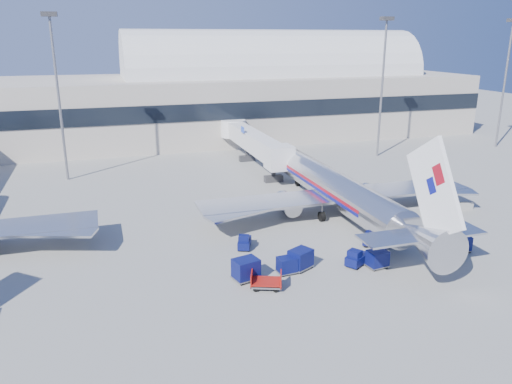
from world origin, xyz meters
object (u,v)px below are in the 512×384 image
object	(u,v)px
mast_east	(383,67)
tug_lead	(356,258)
barrier_near	(413,212)
cart_train_c	(246,269)
cart_solo_far	(461,243)
mast_west	(56,73)
barrier_mid	(438,209)
cart_solo_near	(377,259)
mast_far_east	(507,65)
jetbridge_near	(251,140)
cart_train_b	(287,265)
tug_right	(375,240)
barrier_far	(461,206)
airliner_main	(340,191)
ramp_worker	(460,252)
cart_open_red	(267,283)
tug_left	(244,242)
cart_train_a	(301,259)

from	to	relation	value
mast_east	tug_lead	bearing A→B (deg)	-122.94
barrier_near	cart_train_c	bearing A→B (deg)	-157.28
barrier_near	cart_solo_far	distance (m)	10.00
mast_west	barrier_near	xyz separation A→B (m)	(38.00, -28.00, -14.34)
barrier_mid	cart_solo_near	world-z (taller)	cart_solo_near
mast_far_east	barrier_mid	world-z (taller)	mast_far_east
jetbridge_near	mast_west	world-z (taller)	mast_west
cart_train_b	cart_train_c	world-z (taller)	cart_train_c
cart_solo_far	cart_train_c	bearing A→B (deg)	-170.35
tug_right	jetbridge_near	bearing A→B (deg)	130.42
jetbridge_near	barrier_far	bearing A→B (deg)	-59.45
mast_west	cart_train_b	xyz separation A→B (m)	(19.17, -37.30, -14.01)
airliner_main	tug_lead	size ratio (longest dim) A/B	13.92
tug_right	cart_train_c	xyz separation A→B (m)	(-13.81, -2.93, 0.29)
airliner_main	ramp_worker	world-z (taller)	airliner_main
barrier_far	ramp_worker	distance (m)	15.17
barrier_far	tug_lead	size ratio (longest dim) A/B	1.12
cart_train_c	cart_open_red	size ratio (longest dim) A/B	0.84
mast_far_east	barrier_near	xyz separation A→B (m)	(-37.00, -28.00, -14.34)
tug_left	jetbridge_near	bearing A→B (deg)	4.65
barrier_mid	cart_solo_far	bearing A→B (deg)	-116.04
barrier_mid	cart_train_b	world-z (taller)	cart_train_b
tug_right	tug_left	world-z (taller)	tug_right
mast_east	mast_west	bearing A→B (deg)	180.00
mast_west	airliner_main	bearing A→B (deg)	-40.36
mast_west	cart_train_b	bearing A→B (deg)	-62.80
barrier_mid	cart_train_a	xyz separation A→B (m)	(-20.70, -8.83, 0.50)
tug_lead	airliner_main	bearing A→B (deg)	36.54
mast_west	cart_train_b	distance (m)	44.22
cart_solo_far	barrier_far	bearing A→B (deg)	61.44
mast_far_east	jetbridge_near	bearing A→B (deg)	179.02
tug_right	cart_solo_far	distance (m)	7.94
mast_far_east	ramp_worker	bearing A→B (deg)	-135.27
airliner_main	mast_west	world-z (taller)	mast_west
barrier_far	cart_train_b	world-z (taller)	cart_train_b
jetbridge_near	mast_far_east	bearing A→B (deg)	-0.98
barrier_mid	barrier_near	bearing A→B (deg)	180.00
jetbridge_near	barrier_far	xyz separation A→B (m)	(17.00, -28.81, -3.48)
cart_train_a	tug_lead	bearing A→B (deg)	-37.64
airliner_main	tug_left	distance (m)	14.17
tug_right	ramp_worker	distance (m)	7.67
tug_left	cart_solo_near	world-z (taller)	cart_solo_near
barrier_mid	tug_lead	world-z (taller)	tug_lead
cart_train_a	cart_solo_far	world-z (taller)	cart_train_a
airliner_main	cart_train_b	size ratio (longest dim) A/B	21.09
ramp_worker	mast_west	bearing A→B (deg)	34.14
airliner_main	tug_lead	distance (m)	13.14
airliner_main	cart_solo_far	world-z (taller)	airliner_main
jetbridge_near	ramp_worker	bearing A→B (deg)	-79.73
cart_train_c	ramp_worker	bearing A→B (deg)	-20.82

